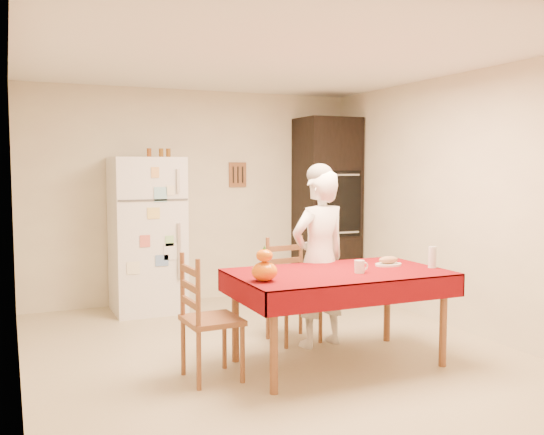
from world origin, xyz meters
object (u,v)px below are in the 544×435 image
refrigerator (147,235)px  chair_far (290,285)px  dining_table (338,280)px  oven_cabinet (327,206)px  seated_woman (319,259)px  chair_left (204,314)px  wine_glass (432,257)px  coffee_mug (359,267)px  bread_plate (388,265)px  pumpkin_lower (264,271)px

refrigerator → chair_far: refrigerator is taller
dining_table → chair_far: size_ratio=1.79×
oven_cabinet → seated_woman: oven_cabinet is taller
chair_left → wine_glass: size_ratio=5.40×
refrigerator → coffee_mug: (1.13, -2.57, -0.04)m
refrigerator → wine_glass: (1.82, -2.60, -0.00)m
dining_table → chair_left: size_ratio=1.79×
dining_table → chair_far: chair_far is taller
refrigerator → coffee_mug: bearing=-66.2°
oven_cabinet → chair_left: (-2.36, -2.41, -0.59)m
refrigerator → wine_glass: refrigerator is taller
dining_table → wine_glass: size_ratio=9.66×
chair_left → chair_far: bearing=-58.3°
seated_woman → bread_plate: (0.42, -0.45, -0.01)m
oven_cabinet → bread_plate: bearing=-106.9°
refrigerator → bread_plate: bearing=-56.9°
oven_cabinet → bread_plate: (-0.73, -2.42, -0.33)m
oven_cabinet → wine_glass: oven_cabinet is taller
chair_far → chair_left: size_ratio=1.00×
coffee_mug → wine_glass: wine_glass is taller
refrigerator → chair_left: size_ratio=1.79×
oven_cabinet → chair_far: bearing=-127.8°
refrigerator → coffee_mug: refrigerator is taller
chair_far → wine_glass: size_ratio=5.40×
refrigerator → chair_far: size_ratio=1.79×
oven_cabinet → seated_woman: size_ratio=1.40×
dining_table → wine_glass: wine_glass is taller
chair_far → dining_table: bearing=-91.9°
refrigerator → wine_glass: 3.17m
coffee_mug → dining_table: bearing=128.5°
chair_far → seated_woman: 0.42m
bread_plate → oven_cabinet: bearing=73.1°
oven_cabinet → pumpkin_lower: size_ratio=11.46×
chair_left → coffee_mug: chair_left is taller
chair_far → chair_left: same height
seated_woman → wine_glass: bearing=124.9°
dining_table → coffee_mug: coffee_mug is taller
oven_cabinet → chair_left: oven_cabinet is taller
pumpkin_lower → bread_plate: size_ratio=0.80×
chair_far → seated_woman: (0.15, -0.28, 0.28)m
chair_far → pumpkin_lower: (-0.66, -0.95, 0.33)m
chair_left → coffee_mug: (1.21, -0.21, 0.30)m
seated_woman → chair_left: bearing=9.3°
refrigerator → chair_far: (0.97, -1.64, -0.34)m
dining_table → bread_plate: 0.53m
chair_far → seated_woman: size_ratio=0.61×
bread_plate → coffee_mug: bearing=-153.7°
chair_left → bread_plate: (1.63, -0.01, 0.26)m
wine_glass → bread_plate: wine_glass is taller
refrigerator → dining_table: refrigerator is taller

